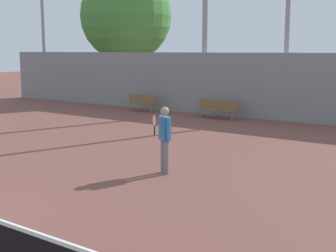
# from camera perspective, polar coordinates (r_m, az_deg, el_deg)

# --- Properties ---
(tennis_player) EXTENTS (0.52, 0.50, 1.71)m
(tennis_player) POSITION_cam_1_polar(r_m,az_deg,el_deg) (11.78, -0.43, -1.24)
(tennis_player) COLOR slate
(tennis_player) RESTS_ON ground_plane
(bench_courtside_far) EXTENTS (2.03, 0.40, 0.83)m
(bench_courtside_far) POSITION_cam_1_polar(r_m,az_deg,el_deg) (21.62, 6.05, 2.28)
(bench_courtside_far) COLOR brown
(bench_courtside_far) RESTS_ON ground_plane
(bench_by_gate) EXTENTS (1.69, 0.40, 0.83)m
(bench_by_gate) POSITION_cam_1_polar(r_m,az_deg,el_deg) (24.12, -3.27, 3.03)
(bench_by_gate) COLOR brown
(bench_by_gate) RESTS_ON ground_plane
(light_pole_far_right) EXTENTS (0.90, 0.60, 8.95)m
(light_pole_far_right) POSITION_cam_1_polar(r_m,az_deg,el_deg) (31.36, -15.06, 13.44)
(light_pole_far_right) COLOR #939399
(light_pole_far_right) RESTS_ON ground_plane
(back_fence) EXTENTS (35.31, 0.06, 3.00)m
(back_fence) POSITION_cam_1_polar(r_m,az_deg,el_deg) (21.41, 12.58, 4.70)
(back_fence) COLOR gray
(back_fence) RESTS_ON ground_plane
(tree_green_broad) EXTENTS (5.81, 5.81, 8.17)m
(tree_green_broad) POSITION_cam_1_polar(r_m,az_deg,el_deg) (30.69, -5.12, 13.21)
(tree_green_broad) COLOR brown
(tree_green_broad) RESTS_ON ground_plane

